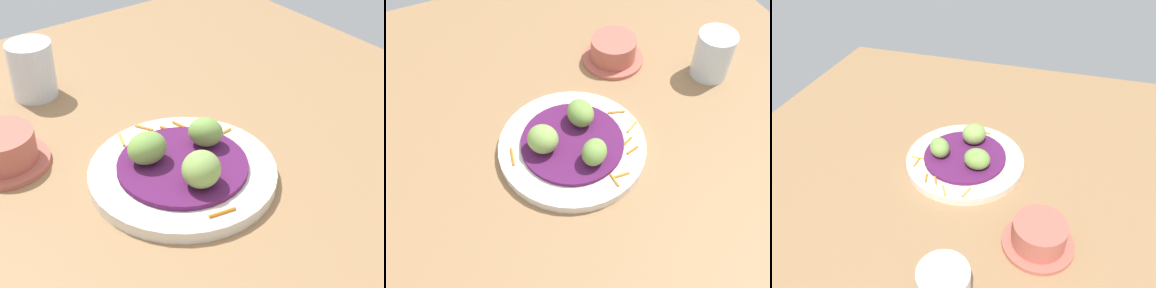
# 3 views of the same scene
# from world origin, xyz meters

# --- Properties ---
(table_surface) EXTENTS (1.10, 1.10, 0.02)m
(table_surface) POSITION_xyz_m (0.00, 0.00, 0.01)
(table_surface) COLOR #936D47
(table_surface) RESTS_ON ground
(main_plate) EXTENTS (0.26, 0.26, 0.02)m
(main_plate) POSITION_xyz_m (0.03, 0.00, 0.03)
(main_plate) COLOR silver
(main_plate) RESTS_ON table_surface
(cabbage_bed) EXTENTS (0.18, 0.18, 0.01)m
(cabbage_bed) POSITION_xyz_m (0.03, 0.00, 0.04)
(cabbage_bed) COLOR #51194C
(cabbage_bed) RESTS_ON main_plate
(carrot_garnish) EXTENTS (0.23, 0.15, 0.00)m
(carrot_garnish) POSITION_xyz_m (-0.01, 0.03, 0.04)
(carrot_garnish) COLOR orange
(carrot_garnish) RESTS_ON main_plate
(guac_scoop_left) EXTENTS (0.07, 0.07, 0.05)m
(guac_scoop_left) POSITION_xyz_m (0.08, -0.01, 0.07)
(guac_scoop_left) COLOR #84A851
(guac_scoop_left) RESTS_ON cabbage_bed
(guac_scoop_center) EXTENTS (0.06, 0.06, 0.04)m
(guac_scoop_center) POSITION_xyz_m (0.01, 0.05, 0.07)
(guac_scoop_center) COLOR #759E47
(guac_scoop_center) RESTS_ON cabbage_bed
(guac_scoop_right) EXTENTS (0.05, 0.06, 0.04)m
(guac_scoop_right) POSITION_xyz_m (-0.00, -0.04, 0.07)
(guac_scoop_right) COLOR #759E47
(guac_scoop_right) RESTS_ON cabbage_bed
(terracotta_bowl) EXTENTS (0.12, 0.12, 0.05)m
(terracotta_bowl) POSITION_xyz_m (-0.14, -0.18, 0.04)
(terracotta_bowl) COLOR #B75B4C
(terracotta_bowl) RESTS_ON table_surface
(water_glass) EXTENTS (0.07, 0.07, 0.09)m
(water_glass) POSITION_xyz_m (-0.30, -0.07, 0.07)
(water_glass) COLOR silver
(water_glass) RESTS_ON table_surface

